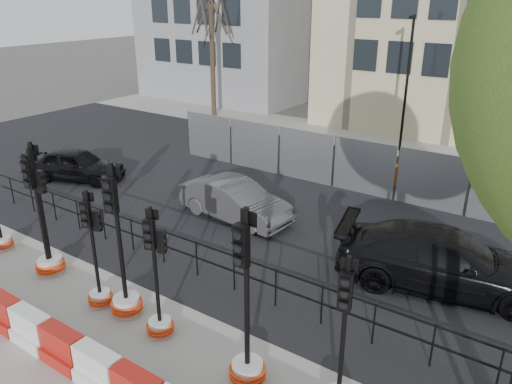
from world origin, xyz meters
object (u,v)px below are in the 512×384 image
Objects in this scene: traffic_signal_h at (339,381)px; car_c at (443,260)px; traffic_signal_d at (98,279)px; car_a at (76,165)px.

traffic_signal_h is 0.56× the size of car_c.
traffic_signal_d is 6.01m from traffic_signal_h.
car_c is at bearing 20.40° from traffic_signal_d.
traffic_signal_d is at bearing -144.63° from car_a.
car_c reaches higher than car_a.
traffic_signal_d reaches higher than car_c.
traffic_signal_d is at bearing 117.08° from car_c.
traffic_signal_h is 0.76× the size of car_a.
car_c is at bearing 73.35° from traffic_signal_h.
traffic_signal_h is 14.39m from car_a.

